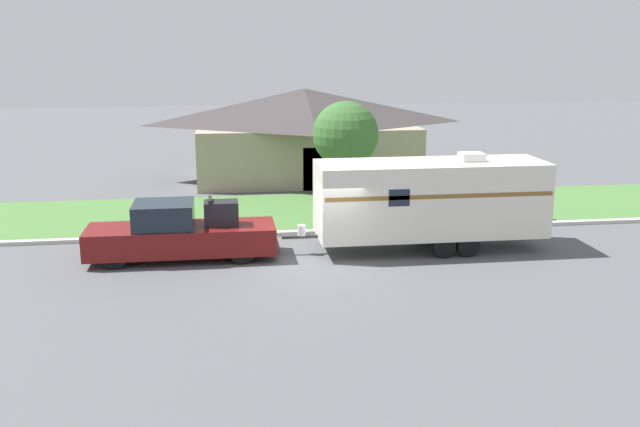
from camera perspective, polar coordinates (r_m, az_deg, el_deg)
The scene contains 8 objects.
ground_plane at distance 23.30m, azimuth 0.45°, elevation -4.04°, with size 120.00×120.00×0.00m, color #515456.
curb_strip at distance 26.84m, azimuth -0.72°, elevation -1.50°, with size 80.00×0.30×0.14m.
lawn_strip at distance 30.37m, azimuth -1.59°, elevation 0.17°, with size 80.00×7.00×0.03m.
house_across_street at distance 37.74m, azimuth -1.23°, elevation 6.55°, with size 12.06×7.57×4.70m.
pickup_truck at distance 24.03m, azimuth -11.10°, elevation -1.59°, with size 6.29×1.95×2.05m.
travel_trailer at distance 24.80m, azimuth 8.83°, elevation 1.20°, with size 9.05×2.46×3.36m.
mailbox at distance 29.98m, azimuth 16.53°, elevation 1.47°, with size 0.48×0.20×1.38m.
tree_in_yard at distance 28.77m, azimuth 2.06°, elevation 6.32°, with size 2.66×2.66×4.77m.
Camera 1 is at (-3.25, -21.96, 7.05)m, focal length 40.00 mm.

